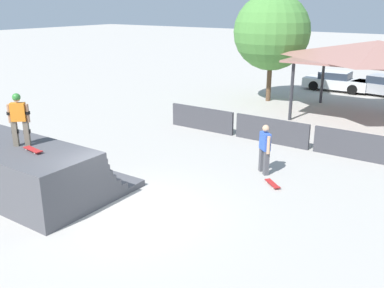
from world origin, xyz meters
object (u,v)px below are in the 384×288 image
Objects in this scene: skateboard_on_ground at (273,184)px; bystander_walking at (265,147)px; parked_car_white at (336,81)px; tree_beside_pavilion at (272,32)px; skater_on_deck at (19,116)px; skateboard_on_deck at (33,150)px.

bystander_walking is at bearing 171.91° from skateboard_on_ground.
parked_car_white is at bearing 141.26° from skateboard_on_ground.
skater_on_deck is at bearing -91.28° from tree_beside_pavilion.
bystander_walking reaches higher than skateboard_on_ground.
skateboard_on_ground is (5.16, 5.06, -1.60)m from skateboard_on_deck.
bystander_walking reaches higher than parked_car_white.
bystander_walking is 0.41× the size of parked_car_white.
skater_on_deck is 22.15m from parked_car_white.
skater_on_deck is 7.87m from bystander_walking.
skateboard_on_ground is 17.29m from parked_car_white.
parked_car_white is (2.37, 5.48, -3.42)m from tree_beside_pavilion.
skateboard_on_ground is (5.89, 4.91, -2.45)m from skater_on_deck.
tree_beside_pavilion is at bearing 99.22° from skateboard_on_deck.
skater_on_deck is 1.92× the size of skateboard_on_deck.
skater_on_deck is 0.91× the size of bystander_walking.
tree_beside_pavilion is (-5.52, 11.51, 3.96)m from skateboard_on_ground.
skateboard_on_deck is 7.40m from skateboard_on_ground.
parked_car_white is at bearing 43.63° from skater_on_deck.
skater_on_deck is 8.04m from skateboard_on_ground.
bystander_walking is (5.16, 5.74, -1.54)m from skater_on_deck.
parked_car_white is (-2.42, 16.16, -0.36)m from bystander_walking.
skateboard_on_ground is at bearing 0.58° from skater_on_deck.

